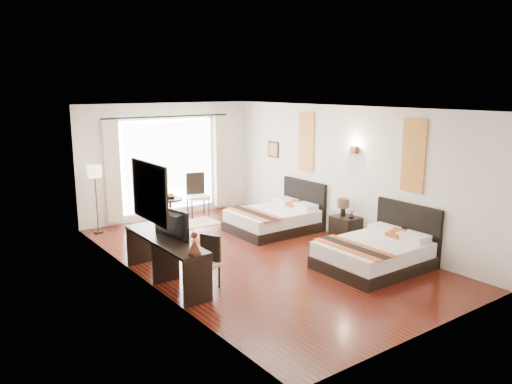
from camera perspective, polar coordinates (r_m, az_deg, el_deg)
floor at (r=9.62m, az=0.21°, el=-7.35°), size 4.50×7.50×0.01m
ceiling at (r=9.09m, az=0.22°, el=9.52°), size 4.50×7.50×0.02m
wall_headboard at (r=10.71m, az=9.97°, el=2.22°), size 0.01×7.50×2.80m
wall_desk at (r=8.16m, az=-12.62°, el=-0.89°), size 0.01×7.50×2.80m
wall_window at (r=12.44m, az=-10.04°, el=3.54°), size 4.50×0.01×2.80m
wall_entry at (r=6.69m, az=19.55°, el=-4.11°), size 4.50×0.01×2.80m
window_glass at (r=12.44m, az=-9.99°, el=3.08°), size 2.40×0.02×2.20m
sheer_curtain at (r=12.38m, az=-9.87°, el=3.04°), size 2.30×0.02×2.10m
drape_left at (r=11.79m, az=-16.11°, el=2.22°), size 0.35×0.14×2.35m
drape_right at (r=13.05m, az=-4.06°, el=3.54°), size 0.35×0.14×2.35m
art_panel_near at (r=9.51m, az=17.56°, el=3.99°), size 0.03×0.50×1.35m
art_panel_far at (r=11.47m, az=5.78°, el=5.74°), size 0.03×0.50×1.35m
wall_sconce at (r=10.38m, az=11.16°, el=4.77°), size 0.10×0.14×0.14m
mirror_frame at (r=8.01m, az=-12.09°, el=-0.01°), size 0.04×1.25×0.95m
mirror_glass at (r=8.02m, az=-11.92°, el=0.01°), size 0.01×1.12×0.82m
bed_near at (r=9.20m, az=13.63°, el=-6.74°), size 1.90×1.48×1.06m
bed_far at (r=11.22m, az=2.27°, el=-3.04°), size 1.89×1.47×1.06m
nightstand at (r=10.59m, az=10.19°, el=-4.19°), size 0.45×0.56×0.54m
table_lamp at (r=10.54m, az=9.94°, el=-1.45°), size 0.25×0.25×0.39m
vase at (r=10.37m, az=10.86°, el=-2.87°), size 0.14×0.14×0.12m
console_desk at (r=8.42m, az=-10.30°, el=-7.65°), size 0.50×2.20×0.76m
television at (r=8.19m, az=-10.14°, el=-3.63°), size 0.28×0.86×0.49m
bronze_figurine at (r=7.40m, az=-7.05°, el=-5.99°), size 0.24×0.24×0.30m
desk_chair at (r=8.09m, az=-5.83°, el=-9.22°), size 0.53×0.53×0.86m
floor_lamp at (r=11.39m, az=-17.95°, el=1.74°), size 0.30×0.30×1.51m
side_table at (r=11.77m, az=-9.74°, el=-2.26°), size 0.56×0.56×0.65m
fruit_bowl at (r=11.71m, az=-9.71°, el=-0.56°), size 0.25×0.25×0.05m
window_chair at (r=12.50m, az=-6.67°, el=-1.31°), size 0.61×0.61×1.08m
jute_rug at (r=11.94m, az=-7.02°, el=-3.55°), size 1.13×0.77×0.01m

